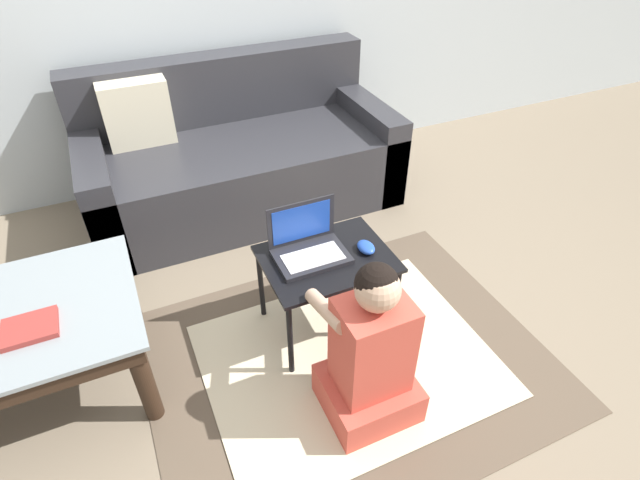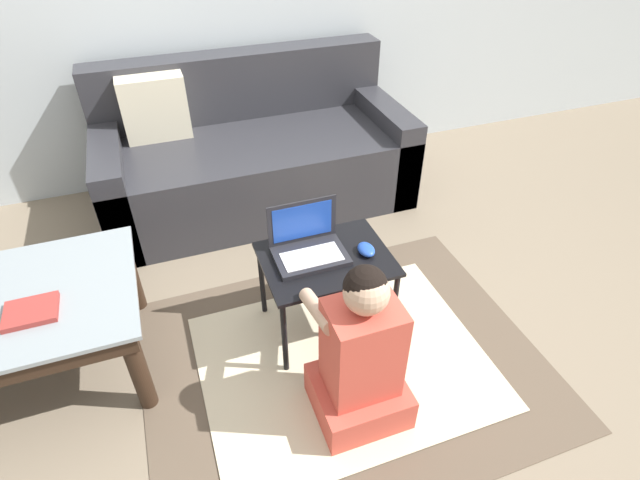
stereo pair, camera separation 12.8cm
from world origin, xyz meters
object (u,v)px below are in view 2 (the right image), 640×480
person_seated (361,358)px  book_on_table (31,312)px  laptop_desk (326,267)px  couch (253,156)px  laptop (308,247)px  computer_mouse (366,249)px

person_seated → book_on_table: bearing=155.6°
laptop_desk → couch: bearing=91.4°
laptop → computer_mouse: bearing=-17.3°
laptop → person_seated: bearing=-86.7°
laptop_desk → computer_mouse: computer_mouse is taller
couch → computer_mouse: (0.20, -1.24, 0.14)m
book_on_table → laptop: bearing=0.2°
person_seated → couch: bearing=89.9°
couch → book_on_table: (-1.10, -1.17, 0.15)m
couch → computer_mouse: couch is taller
couch → person_seated: 1.67m
book_on_table → person_seated: bearing=-24.4°
laptop → couch: bearing=88.4°
laptop_desk → book_on_table: bearing=177.9°
couch → computer_mouse: size_ratio=18.31×
computer_mouse → book_on_table: (-1.30, 0.07, 0.01)m
computer_mouse → person_seated: person_seated is taller
couch → person_seated: bearing=-90.1°
couch → person_seated: (-0.00, -1.67, 0.01)m
person_seated → computer_mouse: bearing=64.4°
computer_mouse → book_on_table: bearing=177.0°
laptop_desk → laptop: 0.12m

